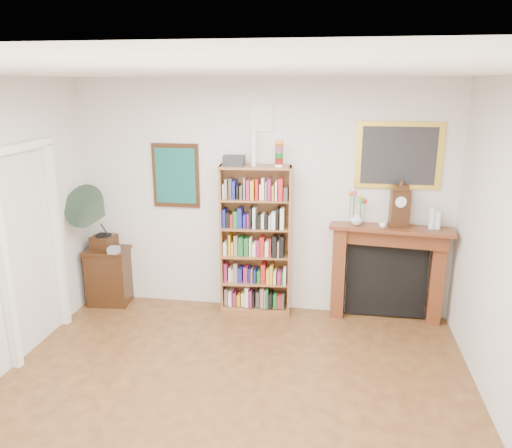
% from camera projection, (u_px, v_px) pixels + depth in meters
% --- Properties ---
extents(room, '(4.51, 5.01, 2.81)m').
position_uv_depth(room, '(211.00, 275.00, 3.59)').
color(room, '#4B2916').
rests_on(room, ground).
extents(door_casing, '(0.08, 1.02, 2.17)m').
position_uv_depth(door_casing, '(30.00, 232.00, 5.10)').
color(door_casing, white).
rests_on(door_casing, left_wall).
extents(teal_poster, '(0.58, 0.04, 0.78)m').
position_uv_depth(teal_poster, '(176.00, 176.00, 6.04)').
color(teal_poster, black).
rests_on(teal_poster, back_wall).
extents(small_picture, '(0.26, 0.04, 0.30)m').
position_uv_depth(small_picture, '(262.00, 118.00, 5.69)').
color(small_picture, white).
rests_on(small_picture, back_wall).
extents(gilt_painting, '(0.95, 0.04, 0.75)m').
position_uv_depth(gilt_painting, '(399.00, 156.00, 5.57)').
color(gilt_painting, gold).
rests_on(gilt_painting, back_wall).
extents(bookshelf, '(0.86, 0.37, 2.09)m').
position_uv_depth(bookshelf, '(255.00, 233.00, 5.92)').
color(bookshelf, brown).
rests_on(bookshelf, floor).
extents(side_cabinet, '(0.57, 0.44, 0.73)m').
position_uv_depth(side_cabinet, '(109.00, 276.00, 6.34)').
color(side_cabinet, black).
rests_on(side_cabinet, floor).
extents(fireplace, '(1.40, 0.47, 1.16)m').
position_uv_depth(fireplace, '(388.00, 264.00, 5.84)').
color(fireplace, '#542B13').
rests_on(fireplace, floor).
extents(gramophone, '(0.61, 0.72, 0.86)m').
position_uv_depth(gramophone, '(96.00, 213.00, 6.01)').
color(gramophone, black).
rests_on(gramophone, side_cabinet).
extents(cd_stack, '(0.12, 0.12, 0.08)m').
position_uv_depth(cd_stack, '(114.00, 250.00, 6.07)').
color(cd_stack, '#ADADB9').
rests_on(cd_stack, side_cabinet).
extents(mantel_clock, '(0.23, 0.15, 0.49)m').
position_uv_depth(mantel_clock, '(400.00, 207.00, 5.58)').
color(mantel_clock, black).
rests_on(mantel_clock, fireplace).
extents(flower_vase, '(0.15, 0.15, 0.15)m').
position_uv_depth(flower_vase, '(357.00, 218.00, 5.72)').
color(flower_vase, silver).
rests_on(flower_vase, fireplace).
extents(teacup, '(0.08, 0.08, 0.06)m').
position_uv_depth(teacup, '(383.00, 225.00, 5.61)').
color(teacup, white).
rests_on(teacup, fireplace).
extents(bottle_left, '(0.07, 0.07, 0.24)m').
position_uv_depth(bottle_left, '(432.00, 218.00, 5.55)').
color(bottle_left, silver).
rests_on(bottle_left, fireplace).
extents(bottle_right, '(0.06, 0.06, 0.20)m').
position_uv_depth(bottle_right, '(438.00, 220.00, 5.54)').
color(bottle_right, silver).
rests_on(bottle_right, fireplace).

